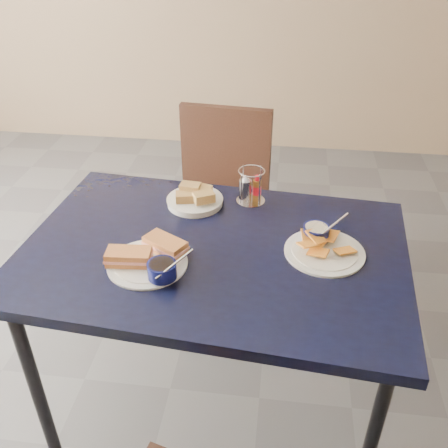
# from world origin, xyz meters

# --- Properties ---
(ground) EXTENTS (6.00, 6.00, 0.00)m
(ground) POSITION_xyz_m (0.00, 0.00, 0.00)
(ground) COLOR #4C4D51
(ground) RESTS_ON ground
(dining_table) EXTENTS (1.34, 0.95, 0.75)m
(dining_table) POSITION_xyz_m (0.19, 0.00, 0.69)
(dining_table) COLOR black
(dining_table) RESTS_ON ground
(chair_far) EXTENTS (0.47, 0.45, 0.92)m
(chair_far) POSITION_xyz_m (0.11, 0.75, 0.53)
(chair_far) COLOR black
(chair_far) RESTS_ON ground
(sandwich_plate) EXTENTS (0.30, 0.26, 0.12)m
(sandwich_plate) POSITION_xyz_m (0.01, -0.11, 0.78)
(sandwich_plate) COLOR white
(sandwich_plate) RESTS_ON dining_table
(plantain_plate) EXTENTS (0.26, 0.26, 0.12)m
(plantain_plate) POSITION_xyz_m (0.55, 0.04, 0.77)
(plantain_plate) COLOR white
(plantain_plate) RESTS_ON dining_table
(bread_basket) EXTENTS (0.21, 0.21, 0.07)m
(bread_basket) POSITION_xyz_m (0.08, 0.27, 0.77)
(bread_basket) COLOR white
(bread_basket) RESTS_ON dining_table
(condiment_caddy) EXTENTS (0.11, 0.11, 0.14)m
(condiment_caddy) POSITION_xyz_m (0.29, 0.32, 0.81)
(condiment_caddy) COLOR silver
(condiment_caddy) RESTS_ON dining_table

